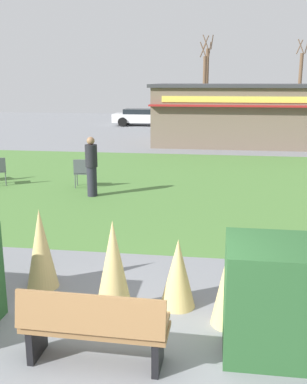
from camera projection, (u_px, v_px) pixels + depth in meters
ground_plane at (119, 371)px, 5.14m from camera, size 80.00×80.00×0.00m
lawn_patch at (184, 184)px, 14.29m from camera, size 36.00×12.00×0.01m
park_bench at (94, 328)px, 5.13m from camera, size 1.71×0.56×0.95m
hedge_right at (304, 300)px, 5.37m from camera, size 1.87×1.10×1.36m
ornamental_grass_behind_left at (113, 269)px, 6.18m from camera, size 0.56×0.56×1.40m
ornamental_grass_behind_right at (178, 273)px, 6.50m from camera, size 0.51×0.51×1.03m
ornamental_grass_behind_center at (232, 277)px, 5.98m from camera, size 0.54×0.54×1.36m
ornamental_grass_behind_far at (41, 249)px, 7.08m from camera, size 0.50×0.50×1.29m
food_kiosk at (263, 114)px, 22.99m from camera, size 11.15×5.23×3.02m
cafe_chair_east at (81, 171)px, 13.77m from camera, size 0.50×0.50×0.89m
person_strolling at (92, 166)px, 12.68m from camera, size 0.34×0.34×1.69m
parked_car_west_slot at (142, 117)px, 32.65m from camera, size 4.20×2.06×1.20m
tree_left_bg at (207, 83)px, 37.38m from camera, size 0.91×0.96×6.76m
tree_right_bg at (300, 85)px, 36.37m from camera, size 0.91×0.96×6.34m
tree_center_bg at (204, 87)px, 35.66m from camera, size 0.91×0.96×6.07m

